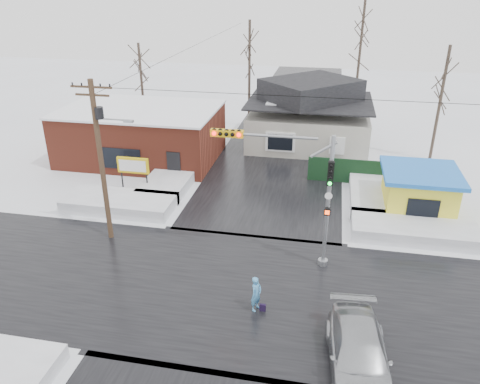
% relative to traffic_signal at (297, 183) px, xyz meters
% --- Properties ---
extents(ground, '(120.00, 120.00, 0.00)m').
position_rel_traffic_signal_xyz_m(ground, '(-2.43, -2.97, -4.54)').
color(ground, white).
rests_on(ground, ground).
extents(road_ns, '(10.00, 120.00, 0.02)m').
position_rel_traffic_signal_xyz_m(road_ns, '(-2.43, -2.97, -4.53)').
color(road_ns, black).
rests_on(road_ns, ground).
extents(road_ew, '(120.00, 10.00, 0.02)m').
position_rel_traffic_signal_xyz_m(road_ew, '(-2.43, -2.97, -4.53)').
color(road_ew, black).
rests_on(road_ew, ground).
extents(snowbank_nw, '(7.00, 3.00, 0.80)m').
position_rel_traffic_signal_xyz_m(snowbank_nw, '(-11.43, 4.03, -4.14)').
color(snowbank_nw, white).
rests_on(snowbank_nw, ground).
extents(snowbank_ne, '(7.00, 3.00, 0.80)m').
position_rel_traffic_signal_xyz_m(snowbank_ne, '(6.57, 4.03, -4.14)').
color(snowbank_ne, white).
rests_on(snowbank_ne, ground).
extents(snowbank_nside_w, '(3.00, 8.00, 0.80)m').
position_rel_traffic_signal_xyz_m(snowbank_nside_w, '(-9.43, 9.03, -4.14)').
color(snowbank_nside_w, white).
rests_on(snowbank_nside_w, ground).
extents(snowbank_nside_e, '(3.00, 8.00, 0.80)m').
position_rel_traffic_signal_xyz_m(snowbank_nside_e, '(4.57, 9.03, -4.14)').
color(snowbank_nside_e, white).
rests_on(snowbank_nside_e, ground).
extents(traffic_signal, '(6.05, 0.68, 7.00)m').
position_rel_traffic_signal_xyz_m(traffic_signal, '(0.00, 0.00, 0.00)').
color(traffic_signal, gray).
rests_on(traffic_signal, ground).
extents(utility_pole, '(3.15, 0.44, 9.00)m').
position_rel_traffic_signal_xyz_m(utility_pole, '(-10.36, 0.53, 0.57)').
color(utility_pole, '#382619').
rests_on(utility_pole, ground).
extents(brick_building, '(12.20, 8.20, 4.12)m').
position_rel_traffic_signal_xyz_m(brick_building, '(-13.43, 13.03, -2.46)').
color(brick_building, maroon).
rests_on(brick_building, ground).
extents(marquee_sign, '(2.20, 0.21, 2.55)m').
position_rel_traffic_signal_xyz_m(marquee_sign, '(-11.43, 6.53, -2.62)').
color(marquee_sign, black).
rests_on(marquee_sign, ground).
extents(house, '(10.40, 8.40, 5.76)m').
position_rel_traffic_signal_xyz_m(house, '(-0.43, 19.03, -1.92)').
color(house, '#BAB7A8').
rests_on(house, ground).
extents(kiosk, '(4.60, 4.60, 2.88)m').
position_rel_traffic_signal_xyz_m(kiosk, '(7.07, 7.03, -3.08)').
color(kiosk, yellow).
rests_on(kiosk, ground).
extents(fence, '(8.00, 0.12, 1.80)m').
position_rel_traffic_signal_xyz_m(fence, '(4.07, 11.03, -3.64)').
color(fence, black).
rests_on(fence, ground).
extents(tree_far_left, '(3.00, 3.00, 10.00)m').
position_rel_traffic_signal_xyz_m(tree_far_left, '(-6.43, 23.03, 3.41)').
color(tree_far_left, '#332821').
rests_on(tree_far_left, ground).
extents(tree_far_mid, '(3.00, 3.00, 12.00)m').
position_rel_traffic_signal_xyz_m(tree_far_mid, '(3.57, 25.03, 5.00)').
color(tree_far_mid, '#332821').
rests_on(tree_far_mid, ground).
extents(tree_far_right, '(3.00, 3.00, 9.00)m').
position_rel_traffic_signal_xyz_m(tree_far_right, '(9.57, 17.03, 2.62)').
color(tree_far_right, '#332821').
rests_on(tree_far_right, ground).
extents(tree_far_west, '(3.00, 3.00, 8.00)m').
position_rel_traffic_signal_xyz_m(tree_far_west, '(-16.43, 21.03, 1.82)').
color(tree_far_west, '#332821').
rests_on(tree_far_west, ground).
extents(pedestrian, '(0.62, 0.73, 1.69)m').
position_rel_traffic_signal_xyz_m(pedestrian, '(-1.25, -4.17, -3.70)').
color(pedestrian, '#478FC7').
rests_on(pedestrian, ground).
extents(car, '(2.68, 5.66, 1.59)m').
position_rel_traffic_signal_xyz_m(car, '(3.09, -7.01, -3.74)').
color(car, '#ABAEB2').
rests_on(car, ground).
extents(shopping_bag, '(0.28, 0.13, 0.35)m').
position_rel_traffic_signal_xyz_m(shopping_bag, '(-0.94, -4.23, -4.36)').
color(shopping_bag, black).
rests_on(shopping_bag, ground).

